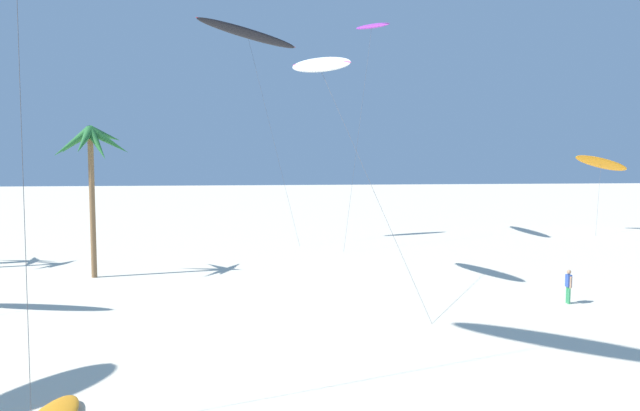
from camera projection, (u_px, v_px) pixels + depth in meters
palm_tree_3 at (91, 149)px, 34.10m from camera, size 4.35×4.59×8.75m
flying_kite_0 at (319, 65)px, 31.87m from camera, size 5.45×11.60×12.76m
flying_kite_2 at (601, 163)px, 56.21m from camera, size 5.00×4.24×7.53m
flying_kite_5 at (247, 33)px, 48.16m from camera, size 8.20×4.89×18.19m
flying_kite_7 at (372, 26)px, 49.46m from camera, size 4.36×10.77×18.85m
person_near_left at (568, 285)px, 28.34m from camera, size 0.21×0.51×1.63m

